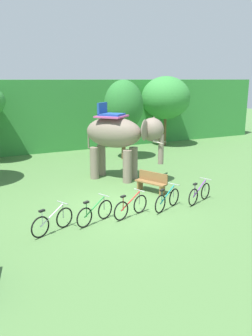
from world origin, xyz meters
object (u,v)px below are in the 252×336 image
object	(u,v)px
elephant	(120,136)
bike_white	(53,221)
bike_red	(131,207)
bike_teal	(167,200)
tree_center	(166,98)
tree_center_right	(123,106)
wooden_bench	(152,182)
bike_green	(95,213)
bike_purple	(199,193)

from	to	relation	value
elephant	bike_white	xyz separation A→B (m)	(-4.67, -4.69, -1.82)
bike_red	bike_teal	world-z (taller)	same
tree_center	tree_center_right	bearing A→B (deg)	-150.15
tree_center	elephant	distance (m)	9.82
tree_center_right	elephant	world-z (taller)	tree_center_right
tree_center_right	elephant	size ratio (longest dim) A/B	1.27
elephant	bike_teal	world-z (taller)	elephant
tree_center	wooden_bench	world-z (taller)	tree_center
bike_green	bike_red	size ratio (longest dim) A/B	0.98
elephant	bike_purple	distance (m)	5.08
bike_green	bike_red	distance (m)	1.39
tree_center_right	tree_center	xyz separation A→B (m)	(4.80, 2.75, 0.25)
tree_center_right	wooden_bench	xyz separation A→B (m)	(-1.78, -6.50, -2.81)
tree_center_right	bike_red	distance (m)	9.95
bike_purple	wooden_bench	xyz separation A→B (m)	(-1.04, 2.06, 0.09)
elephant	tree_center	bearing A→B (deg)	44.28
bike_white	bike_red	xyz separation A→B (m)	(2.91, 0.07, 0.00)
elephant	bike_teal	distance (m)	4.94
bike_white	tree_center	bearing A→B (deg)	44.63
tree_center	bike_green	size ratio (longest dim) A/B	3.20
tree_center	bike_red	xyz separation A→B (m)	(-8.72, -11.41, -3.16)
bike_white	bike_purple	xyz separation A→B (m)	(6.10, 0.17, 0.00)
bike_purple	tree_center	bearing A→B (deg)	63.93
bike_green	bike_teal	size ratio (longest dim) A/B	1.02
bike_green	bike_purple	xyz separation A→B (m)	(4.57, 0.07, 0.00)
bike_white	bike_red	world-z (taller)	same
bike_white	bike_green	xyz separation A→B (m)	(1.52, 0.10, 0.00)
elephant	wooden_bench	size ratio (longest dim) A/B	2.49
bike_red	tree_center	bearing A→B (deg)	52.61
bike_teal	bike_purple	world-z (taller)	same
bike_purple	wooden_bench	world-z (taller)	bike_purple
bike_white	bike_red	bearing A→B (deg)	1.39
tree_center_right	bike_green	bearing A→B (deg)	-121.62
bike_teal	wooden_bench	world-z (taller)	bike_teal
wooden_bench	elephant	bearing A→B (deg)	98.98
bike_red	bike_teal	size ratio (longest dim) A/B	1.04
tree_center	bike_green	world-z (taller)	tree_center
tree_center_right	bike_green	world-z (taller)	tree_center_right
bike_green	bike_teal	xyz separation A→B (m)	(2.98, 0.00, 0.00)
bike_white	bike_red	distance (m)	2.91
bike_green	tree_center_right	bearing A→B (deg)	58.38
bike_purple	wooden_bench	bearing A→B (deg)	116.82
tree_center_right	bike_white	bearing A→B (deg)	-128.06
tree_center_right	bike_green	size ratio (longest dim) A/B	3.05
tree_center_right	bike_red	world-z (taller)	tree_center_right
tree_center_right	bike_purple	distance (m)	9.07
bike_purple	wooden_bench	distance (m)	2.31
tree_center_right	tree_center	distance (m)	5.54
tree_center_right	bike_red	xyz separation A→B (m)	(-3.93, -8.66, -2.91)
bike_teal	bike_purple	bearing A→B (deg)	2.50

